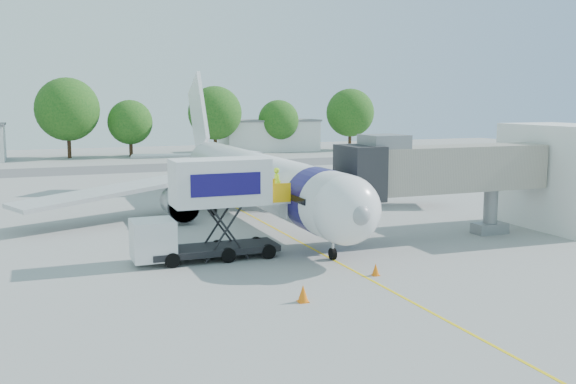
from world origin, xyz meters
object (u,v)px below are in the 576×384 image
object	(u,v)px
aircraft	(254,178)
catering_hiloader	(209,210)
jet_bridge	(433,170)
ground_tug	(427,303)

from	to	relation	value
aircraft	catering_hiloader	bearing A→B (deg)	-119.39
jet_bridge	catering_hiloader	bearing A→B (deg)	-179.99
aircraft	ground_tug	size ratio (longest dim) A/B	9.70
aircraft	jet_bridge	size ratio (longest dim) A/B	2.71
ground_tug	aircraft	bearing A→B (deg)	104.12
catering_hiloader	aircraft	bearing A→B (deg)	60.61
catering_hiloader	ground_tug	xyz separation A→B (m)	(5.53, -12.71, -2.02)
catering_hiloader	jet_bridge	bearing A→B (deg)	0.01
aircraft	catering_hiloader	xyz separation A→B (m)	(-6.27, -11.12, -0.19)
aircraft	jet_bridge	bearing A→B (deg)	-54.30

